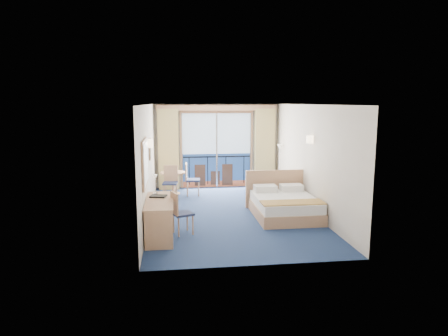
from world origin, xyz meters
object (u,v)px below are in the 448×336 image
Objects in this scene: desk_chair at (179,211)px; round_table at (173,177)px; bed at (284,205)px; nightstand at (288,192)px; desk at (159,222)px; table_chair_b at (170,180)px; table_chair_a at (190,177)px; armchair at (268,185)px; floor_lamp at (280,156)px.

round_table is at bearing -17.84° from desk_chair.
nightstand is (0.52, 1.44, -0.01)m from bed.
desk is 1.73× the size of table_chair_b.
table_chair_a is at bearing -25.85° from desk_chair.
armchair is 0.43× the size of desk.
bed is 2.77m from desk_chair.
armchair is 0.48× the size of floor_lamp.
desk_chair is 0.94× the size of table_chair_a.
desk_chair reaches higher than nightstand.
nightstand is at bearing -94.56° from floor_lamp.
bed is 1.28× the size of floor_lamp.
round_table is (-2.80, 0.63, 0.19)m from armchair.
nightstand is 3.47m from round_table.
floor_lamp is at bearing -80.69° from table_chair_a.
table_chair_b is (-2.75, 2.25, 0.26)m from bed.
bed is 2.52× the size of round_table.
floor_lamp reaches higher than desk_chair.
table_chair_b is (0.21, 3.79, 0.11)m from desk.
table_chair_b reaches higher than armchair.
nightstand is at bearing 70.20° from bed.
desk is 4.31m from round_table.
bed reaches higher than nightstand.
bed is at bearing 27.50° from desk.
desk_chair is at bearing 5.49° from armchair.
nightstand is 4.58m from desk.
round_table is at bearing 134.20° from bed.
nightstand is 0.56× the size of table_chair_a.
desk is at bearing -129.63° from floor_lamp.
bed is at bearing -109.80° from nightstand.
desk_chair is 0.96× the size of table_chair_b.
floor_lamp is at bearing -59.51° from desk_chair.
nightstand is at bearing 75.86° from armchair.
armchair is at bearing -127.82° from floor_lamp.
floor_lamp is (0.11, 1.35, 0.84)m from nightstand.
armchair is (-0.40, 0.69, 0.05)m from nightstand.
floor_lamp reaches higher than table_chair_b.
table_chair_a reaches higher than nightstand.
floor_lamp is at bearing 50.37° from desk.
nightstand is 1.60m from floor_lamp.
armchair is at bearing 120.17° from nightstand.
table_chair_b is (-0.20, 3.28, 0.02)m from desk_chair.
nightstand is 0.78× the size of armchair.
desk_chair reaches higher than armchair.
round_table is at bearing 68.28° from table_chair_a.
bed is at bearing -102.63° from floor_lamp.
bed is 1.95× the size of table_chair_a.
desk is 0.66m from desk_chair.
floor_lamp reaches higher than armchair.
armchair is 4.14m from desk_chair.
bed is 2.14m from armchair.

